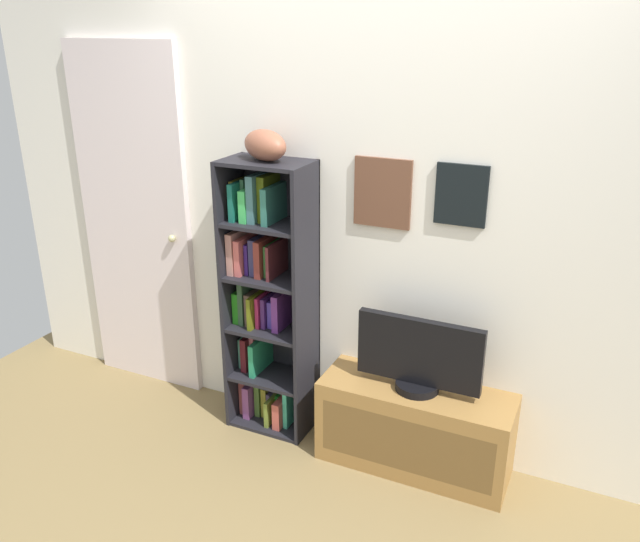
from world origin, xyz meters
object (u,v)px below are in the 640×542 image
football (265,145)px  tv_stand (414,428)px  bookshelf (267,301)px  television (419,357)px  door (136,224)px

football → tv_stand: bearing=-2.1°
bookshelf → tv_stand: 1.03m
tv_stand → football: bearing=177.9°
football → television: size_ratio=0.45×
bookshelf → television: (0.89, -0.06, -0.11)m
television → tv_stand: bearing=-90.0°
football → door: size_ratio=0.13×
bookshelf → football: 0.86m
bookshelf → television: 0.90m
tv_stand → television: television is taller
television → door: 1.88m
football → tv_stand: 1.62m
tv_stand → door: 2.01m
bookshelf → football: football is taller
bookshelf → football: size_ratio=5.43×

